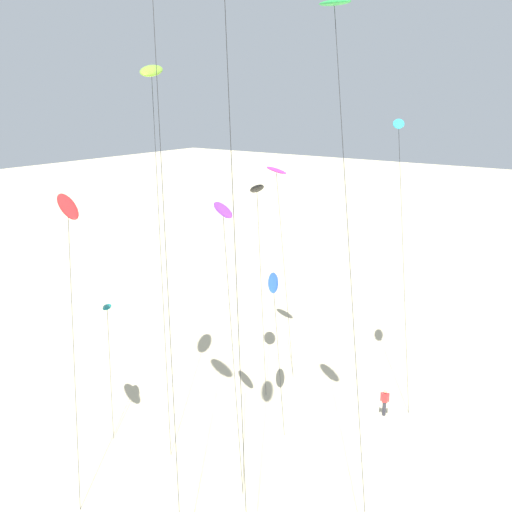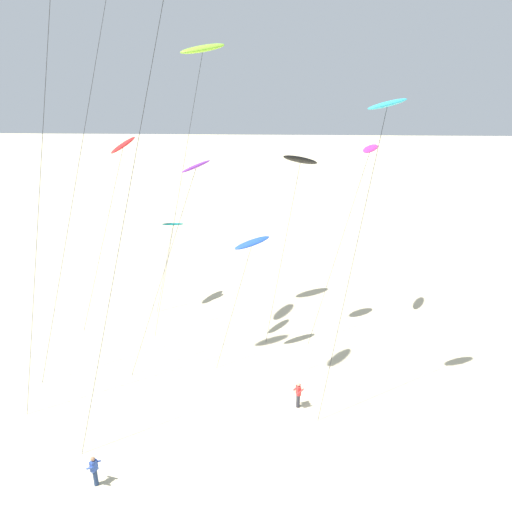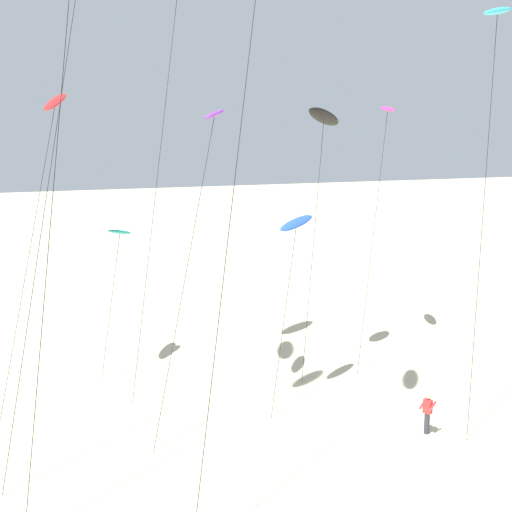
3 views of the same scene
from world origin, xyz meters
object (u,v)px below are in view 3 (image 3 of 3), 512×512
kite_magenta (387,111)px  kite_red (55,104)px  kite_blue (296,224)px  kite_cyan (497,16)px  kite_flyer_middle (427,413)px  kite_purple (214,118)px  kite_black (324,118)px  kite_teal (120,234)px

kite_magenta → kite_red: bearing=178.8°
kite_blue → kite_red: kite_red is taller
kite_cyan → kite_flyer_middle: bearing=-155.5°
kite_purple → kite_black: bearing=21.0°
kite_teal → kite_black: bearing=-19.3°
kite_black → kite_purple: size_ratio=1.02×
kite_blue → kite_teal: bearing=134.3°
kite_cyan → kite_black: bearing=116.3°
kite_teal → kite_blue: (6.64, -6.80, 0.98)m
kite_cyan → kite_red: bearing=149.3°
kite_teal → kite_blue: size_ratio=0.88×
kite_black → kite_teal: size_ratio=1.82×
kite_teal → kite_magenta: bearing=-6.4°
kite_teal → kite_red: 7.11m
kite_cyan → kite_magenta: bearing=83.1°
kite_flyer_middle → kite_blue: bearing=116.4°
kite_cyan → kite_red: size_ratio=1.23×
kite_cyan → kite_purple: size_ratio=1.31×
kite_blue → kite_red: 12.32m
kite_red → kite_purple: size_ratio=1.06×
kite_magenta → kite_flyer_middle: (-5.06, -11.22, -12.35)m
kite_red → kite_flyer_middle: size_ratio=8.41×
kite_magenta → kite_flyer_middle: size_ratio=8.16×
kite_teal → kite_red: kite_red is taller
kite_black → kite_cyan: kite_cyan is taller
kite_black → kite_teal: bearing=160.7°
kite_red → kite_flyer_middle: 21.19m
kite_flyer_middle → kite_black: bearing=89.2°
kite_black → kite_flyer_middle: (-0.13, -9.44, -11.89)m
kite_teal → kite_blue: kite_blue is taller
kite_magenta → kite_black: bearing=-160.2°
kite_teal → kite_red: (-2.99, -1.27, 6.32)m
kite_black → kite_cyan: bearing=-63.7°
kite_teal → kite_purple: size_ratio=0.56×
kite_magenta → kite_cyan: kite_cyan is taller
kite_teal → kite_cyan: kite_cyan is taller
kite_black → kite_cyan: (3.79, -7.65, 3.93)m
kite_blue → kite_purple: 5.96m
kite_flyer_middle → kite_teal: bearing=126.9°
kite_blue → kite_purple: kite_purple is taller
kite_flyer_middle → kite_cyan: bearing=24.5°
kite_magenta → kite_flyer_middle: bearing=-114.3°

